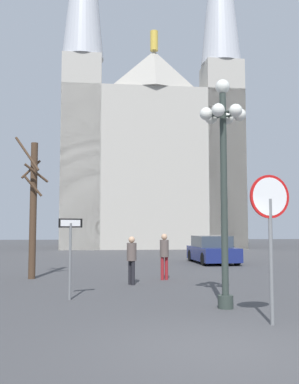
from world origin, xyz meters
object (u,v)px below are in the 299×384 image
at_px(stop_sign, 270,217).
at_px(parked_car_near_navy, 212,250).
at_px(pedestrian_walking, 132,256).
at_px(bare_tree, 33,206).
at_px(cathedral, 149,145).
at_px(street_lamp, 223,157).
at_px(pedestrian_standing, 164,252).
at_px(one_way_arrow_sign, 70,248).

relative_size(stop_sign, parked_car_near_navy, 0.71).
xyz_separation_m(stop_sign, pedestrian_walking, (-2.41, 6.05, -1.13)).
bearing_deg(bare_tree, cathedral, 75.07).
relative_size(street_lamp, bare_tree, 1.05).
distance_m(cathedral, pedestrian_standing, 27.32).
xyz_separation_m(bare_tree, parked_car_near_navy, (8.26, 6.20, -2.00)).
xyz_separation_m(stop_sign, one_way_arrow_sign, (-4.16, 3.25, -0.73)).
distance_m(bare_tree, pedestrian_walking, 4.42).
xyz_separation_m(stop_sign, parked_car_near_navy, (2.29, 14.21, -1.40)).
xyz_separation_m(stop_sign, street_lamp, (-0.44, 1.74, 1.47)).
bearing_deg(pedestrian_walking, pedestrian_standing, 44.26).
bearing_deg(one_way_arrow_sign, parked_car_near_navy, 59.49).
bearing_deg(stop_sign, pedestrian_standing, 99.11).
xyz_separation_m(cathedral, parked_car_near_navy, (1.60, -18.80, -9.26)).
bearing_deg(parked_car_near_navy, pedestrian_standing, -116.46).
relative_size(cathedral, pedestrian_standing, 22.25).
bearing_deg(bare_tree, pedestrian_standing, -8.93).
bearing_deg(pedestrian_walking, parked_car_near_navy, 60.06).
height_order(cathedral, pedestrian_walking, cathedral).
distance_m(cathedral, one_way_arrow_sign, 31.35).
bearing_deg(one_way_arrow_sign, stop_sign, -37.96).
bearing_deg(parked_car_near_navy, cathedral, 94.86).
distance_m(cathedral, stop_sign, 33.94).
xyz_separation_m(one_way_arrow_sign, bare_tree, (-1.80, 4.77, 1.32)).
distance_m(one_way_arrow_sign, parked_car_near_navy, 12.74).
bearing_deg(parked_car_near_navy, street_lamp, -102.39).
bearing_deg(one_way_arrow_sign, pedestrian_walking, 57.87).
bearing_deg(one_way_arrow_sign, bare_tree, 110.73).
xyz_separation_m(street_lamp, bare_tree, (-5.52, 6.27, -0.87)).
distance_m(stop_sign, bare_tree, 10.01).
bearing_deg(pedestrian_standing, pedestrian_walking, -135.74).
distance_m(street_lamp, pedestrian_walking, 5.40).
xyz_separation_m(one_way_arrow_sign, pedestrian_walking, (1.76, 2.80, -0.40)).
bearing_deg(parked_car_near_navy, one_way_arrow_sign, -120.51).
height_order(stop_sign, bare_tree, bare_tree).
relative_size(cathedral, street_lamp, 6.72).
bearing_deg(cathedral, bare_tree, -104.93).
xyz_separation_m(parked_car_near_navy, pedestrian_walking, (-4.70, -8.16, 0.28)).
relative_size(one_way_arrow_sign, street_lamp, 0.39).
bearing_deg(parked_car_near_navy, stop_sign, -99.17).
distance_m(stop_sign, street_lamp, 2.32).
bearing_deg(street_lamp, bare_tree, 131.37).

